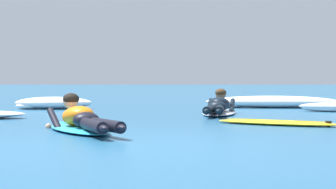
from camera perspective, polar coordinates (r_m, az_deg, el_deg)
ground_plane at (r=16.81m, az=0.47°, el=-0.96°), size 120.00×120.00×0.00m
surfer_near at (r=8.49m, az=-7.47°, el=-2.32°), size 1.47×2.35×0.54m
surfer_far at (r=12.47m, az=4.39°, el=-1.16°), size 0.79×2.59×0.55m
drifting_surfboard at (r=9.91m, az=9.46°, el=-2.41°), size 1.94×1.40×0.16m
whitewater_mid_left at (r=15.10m, az=-9.84°, el=-0.76°), size 1.78×0.89×0.28m
whitewater_back at (r=15.68m, az=9.01°, el=-0.66°), size 3.16×0.92×0.28m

